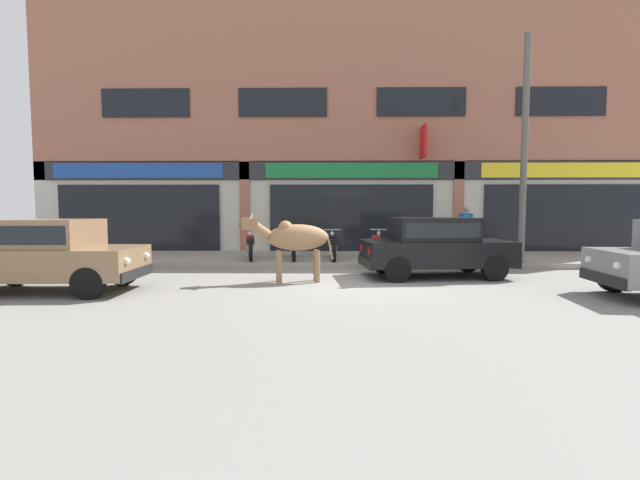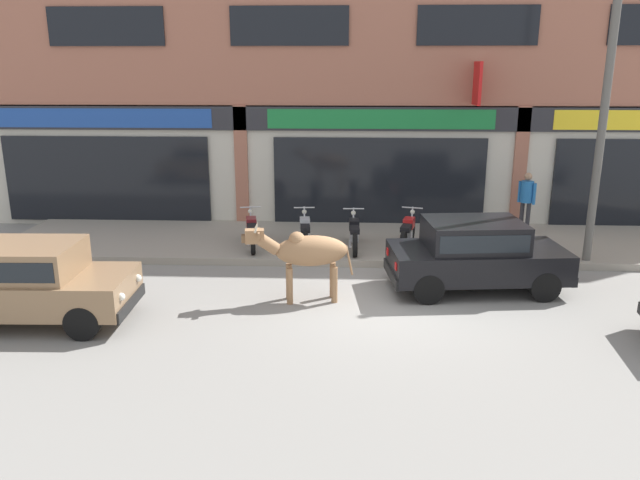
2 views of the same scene
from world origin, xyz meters
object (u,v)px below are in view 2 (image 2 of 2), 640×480
at_px(motorcycle_3, 408,232).
at_px(pedestrian, 527,196).
at_px(cow, 306,252).
at_px(motorcycle_1, 305,232).
at_px(car_2, 476,252).
at_px(utility_pole, 603,120).
at_px(motorcycle_2, 354,233).
at_px(motorcycle_0, 252,232).
at_px(car_0, 28,279).

distance_m(motorcycle_3, pedestrian, 3.62).
relative_size(cow, motorcycle_1, 1.18).
relative_size(car_2, utility_pole, 0.59).
distance_m(motorcycle_1, motorcycle_2, 1.19).
distance_m(motorcycle_0, motorcycle_1, 1.30).
distance_m(motorcycle_0, utility_pole, 8.30).
height_order(motorcycle_0, motorcycle_3, same).
bearing_deg(motorcycle_2, car_0, -143.24).
distance_m(cow, pedestrian, 7.26).
bearing_deg(pedestrian, motorcycle_1, -163.59).
bearing_deg(motorcycle_3, cow, -124.82).
relative_size(motorcycle_2, utility_pole, 0.29).
bearing_deg(pedestrian, motorcycle_3, -154.13).
distance_m(motorcycle_2, utility_pole, 6.02).
distance_m(motorcycle_0, motorcycle_3, 3.79).
xyz_separation_m(cow, motorcycle_0, (-1.55, 3.10, -0.45)).
height_order(car_2, motorcycle_0, car_2).
distance_m(cow, motorcycle_0, 3.50).
bearing_deg(pedestrian, car_2, -117.25).
height_order(car_0, car_2, same).
bearing_deg(pedestrian, utility_pole, -71.72).
bearing_deg(motorcycle_0, motorcycle_1, 0.15).
xyz_separation_m(motorcycle_3, pedestrian, (3.21, 1.56, 0.60)).
distance_m(car_2, motorcycle_0, 5.47).
height_order(motorcycle_1, motorcycle_3, same).
bearing_deg(motorcycle_2, pedestrian, 21.19).
height_order(car_2, utility_pole, utility_pole).
relative_size(motorcycle_0, utility_pole, 0.28).
xyz_separation_m(motorcycle_1, motorcycle_2, (1.19, -0.07, 0.00)).
relative_size(cow, motorcycle_3, 1.20).
distance_m(car_2, motorcycle_2, 3.34).
bearing_deg(utility_pole, motorcycle_0, 174.86).
height_order(motorcycle_2, pedestrian, pedestrian).
xyz_separation_m(motorcycle_0, pedestrian, (7.01, 1.68, 0.60)).
xyz_separation_m(car_2, utility_pole, (2.86, 1.63, 2.51)).
bearing_deg(motorcycle_0, pedestrian, 13.51).
height_order(cow, motorcycle_0, cow).
bearing_deg(car_0, motorcycle_3, 32.50).
xyz_separation_m(cow, car_2, (3.39, 0.77, -0.19)).
height_order(motorcycle_2, motorcycle_3, same).
bearing_deg(motorcycle_0, utility_pole, -5.14).
relative_size(motorcycle_2, motorcycle_3, 1.02).
relative_size(cow, motorcycle_0, 1.19).
xyz_separation_m(car_2, motorcycle_1, (-3.64, 2.34, -0.26)).
bearing_deg(motorcycle_1, utility_pole, -6.19).
height_order(motorcycle_0, pedestrian, pedestrian).
xyz_separation_m(car_2, motorcycle_3, (-1.15, 2.46, -0.26)).
bearing_deg(cow, motorcycle_2, 72.72).
relative_size(motorcycle_0, motorcycle_1, 0.99).
bearing_deg(motorcycle_3, pedestrian, 25.87).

